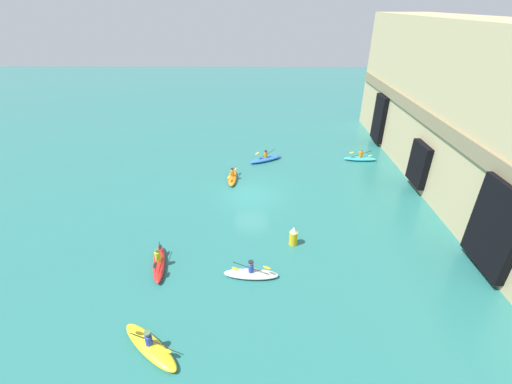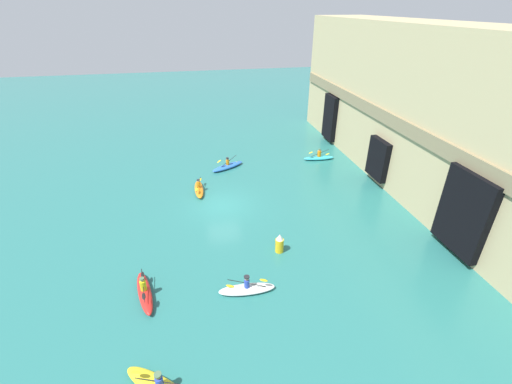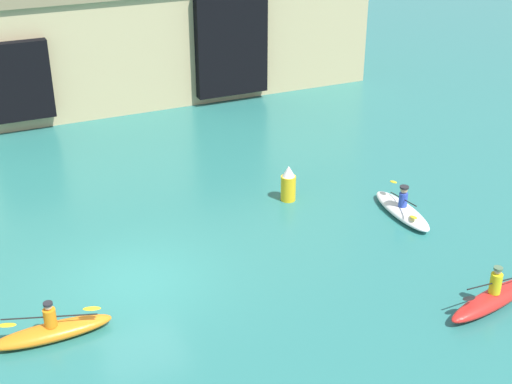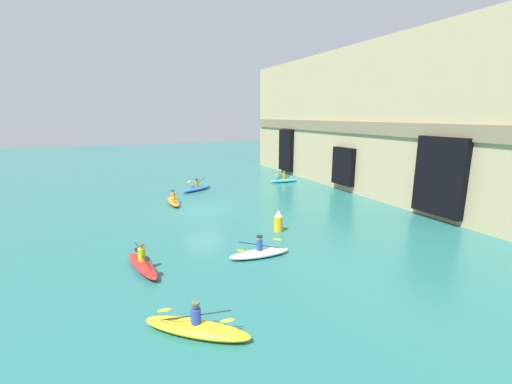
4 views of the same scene
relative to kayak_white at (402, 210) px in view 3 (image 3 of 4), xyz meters
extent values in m
plane|color=#28706B|center=(-9.04, -0.21, -0.21)|extent=(120.00, 120.00, 0.00)
cube|color=black|center=(-10.13, 12.87, 2.00)|extent=(2.57, 0.70, 3.26)
cube|color=black|center=(-0.70, 12.87, 2.64)|extent=(3.40, 0.70, 4.92)
ellipsoid|color=white|center=(0.00, 0.00, -0.04)|extent=(0.97, 3.02, 0.34)
cylinder|color=#2D47B7|center=(0.00, 0.00, 0.37)|extent=(0.28, 0.28, 0.47)
sphere|color=tan|center=(0.00, 0.00, 0.72)|extent=(0.24, 0.24, 0.24)
cylinder|color=#232328|center=(0.00, 0.00, 0.82)|extent=(0.30, 0.30, 0.06)
cylinder|color=black|center=(0.00, 0.00, 0.39)|extent=(0.45, 1.96, 0.51)
ellipsoid|color=yellow|center=(0.18, 0.86, 0.60)|extent=(0.27, 0.47, 0.15)
ellipsoid|color=yellow|center=(-0.18, -0.86, 0.18)|extent=(0.27, 0.47, 0.15)
ellipsoid|color=red|center=(-0.78, -5.25, 0.01)|extent=(3.32, 1.33, 0.43)
cylinder|color=gold|center=(-0.78, -5.25, 0.51)|extent=(0.31, 0.31, 0.58)
sphere|color=tan|center=(-0.78, -5.25, 0.90)|extent=(0.19, 0.19, 0.19)
cylinder|color=#4C6B4C|center=(-0.78, -5.25, 0.97)|extent=(0.24, 0.24, 0.06)
cylinder|color=black|center=(-0.78, -5.25, 0.54)|extent=(2.16, 0.32, 0.37)
ellipsoid|color=black|center=(-1.73, -5.37, 0.40)|extent=(0.46, 0.24, 0.12)
ellipsoid|color=orange|center=(-11.62, -1.83, -0.01)|extent=(2.98, 0.70, 0.39)
cylinder|color=orange|center=(-11.62, -1.83, 0.42)|extent=(0.31, 0.31, 0.48)
sphere|color=beige|center=(-11.62, -1.83, 0.76)|extent=(0.19, 0.19, 0.19)
cylinder|color=#232328|center=(-11.62, -1.83, 0.83)|extent=(0.24, 0.24, 0.06)
cylinder|color=black|center=(-11.62, -1.83, 0.45)|extent=(2.23, 0.50, 0.23)
ellipsoid|color=yellow|center=(-10.63, -2.04, 0.53)|extent=(0.47, 0.27, 0.09)
ellipsoid|color=yellow|center=(-12.61, -1.62, 0.36)|extent=(0.47, 0.27, 0.09)
cylinder|color=yellow|center=(-2.90, 2.54, 0.24)|extent=(0.51, 0.51, 0.89)
cone|color=white|center=(-2.90, 2.54, 0.87)|extent=(0.44, 0.44, 0.38)
camera|label=1|loc=(14.12, 0.42, 12.98)|focal=24.00mm
camera|label=2|loc=(13.10, -2.20, 13.14)|focal=24.00mm
camera|label=3|loc=(-12.89, -16.84, 10.88)|focal=50.00mm
camera|label=4|loc=(13.82, -6.40, 6.40)|focal=24.00mm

